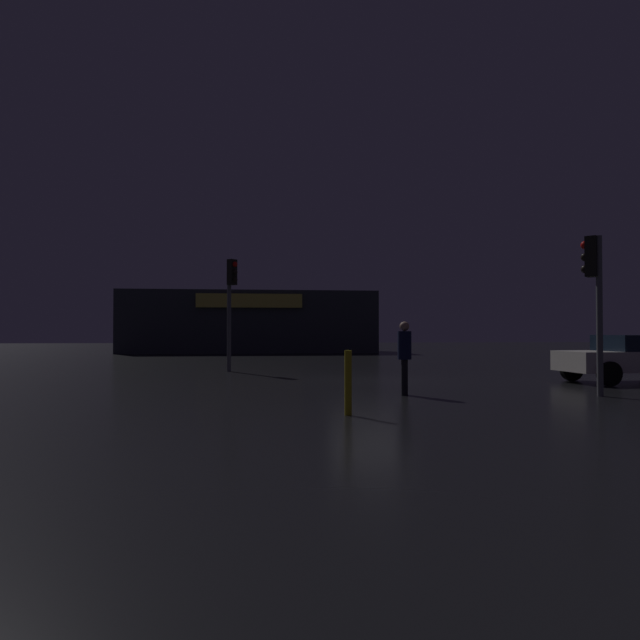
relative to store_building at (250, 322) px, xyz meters
name	(u,v)px	position (x,y,z in m)	size (l,w,h in m)	color
ground_plane	(370,380)	(4.13, -25.26, -2.26)	(120.00, 120.00, 0.00)	black
store_building	(250,322)	(0.00, 0.00, 0.00)	(18.49, 6.61, 4.50)	#33383D
traffic_signal_main	(231,294)	(-0.50, -20.85, 0.76)	(0.42, 0.42, 4.37)	#595B60
traffic_signal_opposite	(594,282)	(8.68, -30.22, 0.51)	(0.42, 0.42, 3.89)	#595B60
car_near	(632,358)	(11.95, -26.94, -1.50)	(4.41, 2.21, 1.45)	silver
pedestrian	(404,352)	(4.11, -29.56, -1.19)	(0.45, 0.45, 1.81)	black
bollard_kerb_a	(348,383)	(2.20, -32.68, -1.65)	(0.14, 0.14, 1.21)	gold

